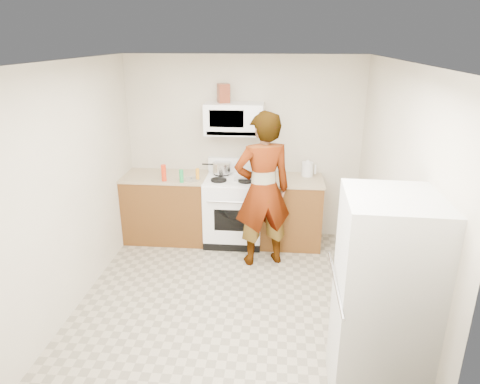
# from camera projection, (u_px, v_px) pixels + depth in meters

# --- Properties ---
(floor) EXTENTS (3.60, 3.60, 0.00)m
(floor) POSITION_uv_depth(u_px,v_px,m) (229.00, 302.00, 4.64)
(floor) COLOR gray
(floor) RESTS_ON ground
(back_wall) EXTENTS (3.20, 0.02, 2.50)m
(back_wall) POSITION_uv_depth(u_px,v_px,m) (243.00, 149.00, 5.88)
(back_wall) COLOR beige
(back_wall) RESTS_ON floor
(right_wall) EXTENTS (0.02, 3.60, 2.50)m
(right_wall) POSITION_uv_depth(u_px,v_px,m) (393.00, 199.00, 4.07)
(right_wall) COLOR beige
(right_wall) RESTS_ON floor
(cabinet_left) EXTENTS (1.12, 0.62, 0.90)m
(cabinet_left) POSITION_uv_depth(u_px,v_px,m) (167.00, 208.00, 5.97)
(cabinet_left) COLOR brown
(cabinet_left) RESTS_ON floor
(counter_left) EXTENTS (1.14, 0.64, 0.03)m
(counter_left) POSITION_uv_depth(u_px,v_px,m) (165.00, 176.00, 5.81)
(counter_left) COLOR tan
(counter_left) RESTS_ON cabinet_left
(cabinet_right) EXTENTS (0.80, 0.62, 0.90)m
(cabinet_right) POSITION_uv_depth(u_px,v_px,m) (291.00, 213.00, 5.82)
(cabinet_right) COLOR brown
(cabinet_right) RESTS_ON floor
(counter_right) EXTENTS (0.82, 0.64, 0.03)m
(counter_right) POSITION_uv_depth(u_px,v_px,m) (292.00, 180.00, 5.66)
(counter_right) COLOR tan
(counter_right) RESTS_ON cabinet_right
(gas_range) EXTENTS (0.76, 0.65, 1.13)m
(gas_range) POSITION_uv_depth(u_px,v_px,m) (234.00, 208.00, 5.87)
(gas_range) COLOR white
(gas_range) RESTS_ON floor
(microwave) EXTENTS (0.76, 0.38, 0.40)m
(microwave) POSITION_uv_depth(u_px,v_px,m) (234.00, 119.00, 5.57)
(microwave) COLOR white
(microwave) RESTS_ON back_wall
(person) EXTENTS (0.81, 0.66, 1.93)m
(person) POSITION_uv_depth(u_px,v_px,m) (263.00, 190.00, 5.15)
(person) COLOR tan
(person) RESTS_ON floor
(fridge) EXTENTS (0.72, 0.72, 1.70)m
(fridge) POSITION_uv_depth(u_px,v_px,m) (385.00, 304.00, 3.15)
(fridge) COLOR silver
(fridge) RESTS_ON floor
(kettle) EXTENTS (0.21, 0.21, 0.19)m
(kettle) POSITION_uv_depth(u_px,v_px,m) (307.00, 169.00, 5.74)
(kettle) COLOR silver
(kettle) RESTS_ON counter_right
(jug) EXTENTS (0.18, 0.18, 0.24)m
(jug) POSITION_uv_depth(u_px,v_px,m) (224.00, 93.00, 5.50)
(jug) COLOR maroon
(jug) RESTS_ON microwave
(saucepan) EXTENTS (0.30, 0.30, 0.14)m
(saucepan) POSITION_uv_depth(u_px,v_px,m) (222.00, 168.00, 5.83)
(saucepan) COLOR silver
(saucepan) RESTS_ON gas_range
(tray) EXTENTS (0.26, 0.18, 0.05)m
(tray) POSITION_uv_depth(u_px,v_px,m) (243.00, 178.00, 5.64)
(tray) COLOR white
(tray) RESTS_ON gas_range
(bottle_spray) EXTENTS (0.08, 0.08, 0.22)m
(bottle_spray) POSITION_uv_depth(u_px,v_px,m) (164.00, 173.00, 5.54)
(bottle_spray) COLOR red
(bottle_spray) RESTS_ON counter_left
(bottle_hot_sauce) EXTENTS (0.06, 0.06, 0.15)m
(bottle_hot_sauce) POSITION_uv_depth(u_px,v_px,m) (198.00, 174.00, 5.61)
(bottle_hot_sauce) COLOR orange
(bottle_hot_sauce) RESTS_ON counter_left
(bottle_green_cap) EXTENTS (0.06, 0.06, 0.17)m
(bottle_green_cap) POSITION_uv_depth(u_px,v_px,m) (181.00, 176.00, 5.49)
(bottle_green_cap) COLOR green
(bottle_green_cap) RESTS_ON counter_left
(pot_lid) EXTENTS (0.30, 0.30, 0.01)m
(pot_lid) POSITION_uv_depth(u_px,v_px,m) (192.00, 179.00, 5.62)
(pot_lid) COLOR white
(pot_lid) RESTS_ON counter_left
(broom) EXTENTS (0.18, 0.21, 1.16)m
(broom) POSITION_uv_depth(u_px,v_px,m) (369.00, 223.00, 5.16)
(broom) COLOR white
(broom) RESTS_ON floor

